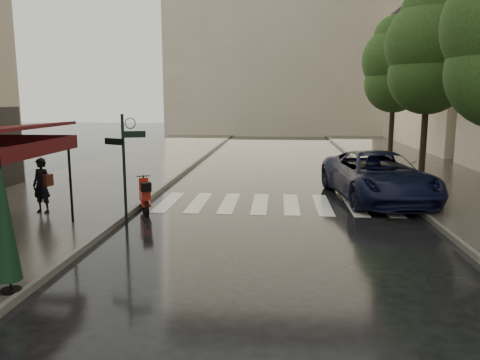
# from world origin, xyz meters

# --- Properties ---
(ground) EXTENTS (120.00, 120.00, 0.00)m
(ground) POSITION_xyz_m (0.00, 0.00, 0.00)
(ground) COLOR black
(ground) RESTS_ON ground
(sidewalk_near) EXTENTS (6.00, 60.00, 0.12)m
(sidewalk_near) POSITION_xyz_m (-4.50, 12.00, 0.06)
(sidewalk_near) COLOR #38332D
(sidewalk_near) RESTS_ON ground
(sidewalk_far) EXTENTS (5.50, 60.00, 0.12)m
(sidewalk_far) POSITION_xyz_m (10.25, 12.00, 0.06)
(sidewalk_far) COLOR #38332D
(sidewalk_far) RESTS_ON ground
(curb_near) EXTENTS (0.12, 60.00, 0.16)m
(curb_near) POSITION_xyz_m (-1.45, 12.00, 0.07)
(curb_near) COLOR #595651
(curb_near) RESTS_ON ground
(curb_far) EXTENTS (0.12, 60.00, 0.16)m
(curb_far) POSITION_xyz_m (7.45, 12.00, 0.07)
(curb_far) COLOR #595651
(curb_far) RESTS_ON ground
(crosswalk) EXTENTS (7.85, 3.20, 0.01)m
(crosswalk) POSITION_xyz_m (2.98, 6.00, 0.01)
(crosswalk) COLOR silver
(crosswalk) RESTS_ON ground
(signpost) EXTENTS (1.17, 0.29, 3.10)m
(signpost) POSITION_xyz_m (-1.19, 3.00, 1.83)
(signpost) COLOR black
(signpost) RESTS_ON ground
(haussmann_far) EXTENTS (8.00, 16.00, 18.50)m
(haussmann_far) POSITION_xyz_m (16.50, 26.00, 9.25)
(haussmann_far) COLOR #BDB190
(haussmann_far) RESTS_ON ground
(backdrop_building) EXTENTS (22.00, 6.00, 20.00)m
(backdrop_building) POSITION_xyz_m (3.00, 38.00, 10.00)
(backdrop_building) COLOR #BDB190
(backdrop_building) RESTS_ON ground
(tree_mid) EXTENTS (3.80, 3.80, 8.34)m
(tree_mid) POSITION_xyz_m (9.50, 12.00, 5.59)
(tree_mid) COLOR black
(tree_mid) RESTS_ON sidewalk_far
(tree_far) EXTENTS (3.80, 3.80, 8.16)m
(tree_far) POSITION_xyz_m (9.70, 19.00, 5.46)
(tree_far) COLOR black
(tree_far) RESTS_ON sidewalk_far
(pedestrian_with_umbrella) EXTENTS (1.19, 1.20, 2.45)m
(pedestrian_with_umbrella) POSITION_xyz_m (-4.00, 3.73, 1.75)
(pedestrian_with_umbrella) COLOR black
(pedestrian_with_umbrella) RESTS_ON sidewalk_near
(scooter) EXTENTS (0.78, 1.54, 1.06)m
(scooter) POSITION_xyz_m (-1.09, 4.56, 0.49)
(scooter) COLOR black
(scooter) RESTS_ON ground
(parked_car) EXTENTS (3.62, 6.40, 1.69)m
(parked_car) POSITION_xyz_m (6.52, 6.98, 0.84)
(parked_car) COLOR black
(parked_car) RESTS_ON ground
(parasol_front) EXTENTS (0.43, 0.43, 2.41)m
(parasol_front) POSITION_xyz_m (-1.65, -2.00, 1.41)
(parasol_front) COLOR black
(parasol_front) RESTS_ON sidewalk_near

